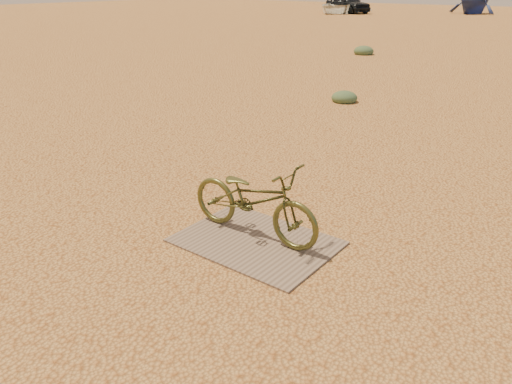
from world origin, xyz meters
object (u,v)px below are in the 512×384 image
Objects in this scene: car at (348,3)px; boat_near_left at (340,6)px; bicycle at (254,199)px; plywood_board at (256,242)px.

boat_near_left is (-0.33, -0.75, -0.18)m from car.
bicycle is 42.15m from boat_near_left.
boat_near_left reaches higher than plywood_board.
car is at bearing 67.83° from boat_near_left.
bicycle is 0.28× the size of boat_near_left.
bicycle is at bearing -61.13° from boat_near_left.
boat_near_left is at bearing 26.04° from bicycle.
boat_near_left is (-19.45, 37.54, 0.60)m from plywood_board.
plywood_board is 0.28× the size of boat_near_left.
car is (-19.12, 38.29, 0.78)m from plywood_board.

